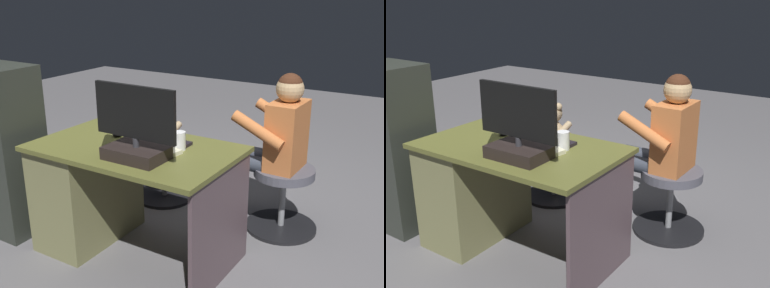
{
  "view_description": "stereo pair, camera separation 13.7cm",
  "coord_description": "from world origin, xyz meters",
  "views": [
    {
      "loc": [
        -1.65,
        2.43,
        1.65
      ],
      "look_at": [
        -0.18,
        0.0,
        0.67
      ],
      "focal_mm": 43.59,
      "sensor_mm": 36.0,
      "label": 1
    },
    {
      "loc": [
        -1.77,
        2.36,
        1.65
      ],
      "look_at": [
        -0.18,
        0.0,
        0.67
      ],
      "focal_mm": 43.59,
      "sensor_mm": 36.0,
      "label": 2
    }
  ],
  "objects": [
    {
      "name": "office_chair_teddy",
      "position": [
        0.32,
        -0.4,
        0.28
      ],
      "size": [
        0.46,
        0.46,
        0.46
      ],
      "color": "black",
      "rests_on": "ground_plane"
    },
    {
      "name": "desk",
      "position": [
        0.31,
        0.36,
        0.39
      ],
      "size": [
        1.23,
        0.74,
        0.73
      ],
      "color": "brown",
      "rests_on": "ground_plane"
    },
    {
      "name": "keyboard",
      "position": [
        -0.07,
        0.23,
        0.74
      ],
      "size": [
        0.42,
        0.14,
        0.02
      ],
      "primitive_type": "cube",
      "color": "black",
      "rests_on": "desk"
    },
    {
      "name": "person",
      "position": [
        -0.57,
        -0.41,
        0.65
      ],
      "size": [
        0.55,
        0.48,
        1.11
      ],
      "color": "#C9703A",
      "rests_on": "ground_plane"
    },
    {
      "name": "visitor_chair",
      "position": [
        -0.67,
        -0.41,
        0.27
      ],
      "size": [
        0.5,
        0.5,
        0.46
      ],
      "color": "black",
      "rests_on": "ground_plane"
    },
    {
      "name": "teddy_bear",
      "position": [
        0.32,
        -0.41,
        0.61
      ],
      "size": [
        0.23,
        0.23,
        0.33
      ],
      "color": "tan",
      "rests_on": "office_chair_teddy"
    },
    {
      "name": "ground_plane",
      "position": [
        0.0,
        0.0,
        0.0
      ],
      "size": [
        10.0,
        10.0,
        0.0
      ],
      "primitive_type": "plane",
      "color": "slate"
    },
    {
      "name": "notebook_binder",
      "position": [
        -0.18,
        0.45,
        0.74
      ],
      "size": [
        0.27,
        0.34,
        0.02
      ],
      "primitive_type": "cube",
      "rotation": [
        0.0,
        0.0,
        -0.18
      ],
      "color": "beige",
      "rests_on": "desk"
    },
    {
      "name": "computer_mouse",
      "position": [
        0.21,
        0.26,
        0.74
      ],
      "size": [
        0.06,
        0.1,
        0.04
      ],
      "primitive_type": "ellipsoid",
      "color": "#23202A",
      "rests_on": "desk"
    },
    {
      "name": "tv_remote",
      "position": [
        0.07,
        0.38,
        0.73
      ],
      "size": [
        0.08,
        0.16,
        0.02
      ],
      "primitive_type": "cube",
      "rotation": [
        0.0,
        0.0,
        -0.25
      ],
      "color": "black",
      "rests_on": "desk"
    },
    {
      "name": "equipment_rack",
      "position": [
        0.95,
        0.56,
        0.58
      ],
      "size": [
        0.44,
        0.36,
        1.15
      ],
      "primitive_type": "cube",
      "color": "#2C302A",
      "rests_on": "ground_plane"
    },
    {
      "name": "cup",
      "position": [
        -0.26,
        0.27,
        0.78
      ],
      "size": [
        0.08,
        0.08,
        0.11
      ],
      "primitive_type": "cylinder",
      "color": "white",
      "rests_on": "desk"
    },
    {
      "name": "monitor",
      "position": [
        -0.14,
        0.52,
        0.86
      ],
      "size": [
        0.52,
        0.22,
        0.41
      ],
      "color": "black",
      "rests_on": "desk"
    }
  ]
}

